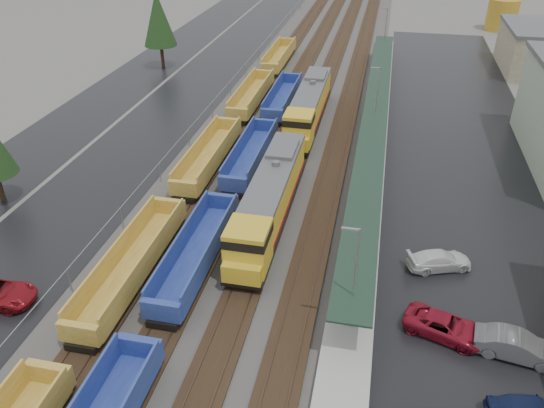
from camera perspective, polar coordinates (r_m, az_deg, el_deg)
The scene contains 16 objects.
ballast_strip at distance 69.62m, azimuth 3.24°, elevation 11.03°, with size 20.00×160.00×0.08m, color #302D2B.
trackbed at distance 69.58m, azimuth 3.24°, elevation 11.12°, with size 14.60×160.00×0.22m.
west_parking_lot at distance 73.27m, azimuth -8.67°, elevation 11.75°, with size 10.00×160.00×0.02m, color black.
west_road at distance 77.23m, azimuth -15.82°, elevation 11.97°, with size 9.00×160.00×0.02m, color black.
east_commuter_lot at distance 60.38m, azimuth 19.80°, elevation 5.81°, with size 16.00×100.00×0.02m, color black.
station_platform at distance 59.40m, azimuth 10.83°, elevation 7.52°, with size 3.00×80.00×8.00m.
chainlink_fence at distance 69.65m, azimuth -4.86°, elevation 12.34°, with size 0.08×160.04×2.02m.
tree_west_far at distance 83.21m, azimuth -12.14°, elevation 18.91°, with size 4.84×4.84×11.00m.
locomotive_lead at distance 42.53m, azimuth -0.30°, elevation 0.40°, with size 2.95×19.41×4.39m.
locomotive_trail at distance 61.19m, azimuth 3.96°, elevation 10.37°, with size 2.95×19.41×4.39m.
well_string_yellow at distance 45.40m, azimuth -10.17°, elevation 0.30°, with size 2.64×102.87×2.34m.
well_string_blue at distance 39.07m, azimuth -8.08°, elevation -5.20°, with size 2.64×79.58×2.34m.
storage_tank at distance 113.96m, azimuth 23.51°, elevation 18.18°, with size 5.59×5.59×5.59m, color #AF8523.
parked_car_east_b at distance 35.34m, azimuth 18.09°, elevation -12.41°, with size 5.00×2.30×1.39m, color maroon.
parked_car_east_c at distance 40.63m, azimuth 17.56°, elevation -5.80°, with size 4.70×1.91×1.36m, color silver.
parked_car_east_e at distance 35.44m, azimuth 24.86°, elevation -13.73°, with size 4.95×1.72×1.63m, color #595B5E.
Camera 1 is at (9.81, -4.51, 24.30)m, focal length 35.00 mm.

